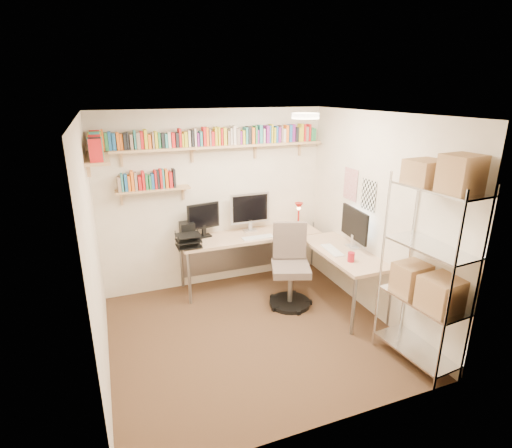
{
  "coord_description": "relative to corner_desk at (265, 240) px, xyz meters",
  "views": [
    {
      "loc": [
        -1.42,
        -3.8,
        2.72
      ],
      "look_at": [
        0.26,
        0.55,
        1.16
      ],
      "focal_mm": 28.0,
      "sensor_mm": 36.0,
      "label": 1
    }
  ],
  "objects": [
    {
      "name": "ground",
      "position": [
        -0.54,
        -0.95,
        -0.77
      ],
      "size": [
        3.2,
        3.2,
        0.0
      ],
      "primitive_type": "plane",
      "color": "#46311E",
      "rests_on": "ground"
    },
    {
      "name": "room_shell",
      "position": [
        -0.54,
        -0.95,
        0.78
      ],
      "size": [
        3.24,
        3.04,
        2.52
      ],
      "color": "beige",
      "rests_on": "ground"
    },
    {
      "name": "wall_shelves",
      "position": [
        -0.94,
        0.34,
        1.26
      ],
      "size": [
        3.12,
        1.09,
        0.8
      ],
      "color": "tan",
      "rests_on": "ground"
    },
    {
      "name": "corner_desk",
      "position": [
        0.0,
        0.0,
        0.0
      ],
      "size": [
        2.32,
        2.02,
        1.35
      ],
      "color": "beige",
      "rests_on": "ground"
    },
    {
      "name": "office_chair",
      "position": [
        0.18,
        -0.45,
        -0.31
      ],
      "size": [
        0.62,
        0.62,
        1.09
      ],
      "rotation": [
        0.0,
        0.0,
        -0.34
      ],
      "color": "black",
      "rests_on": "ground"
    },
    {
      "name": "wire_rack",
      "position": [
        0.88,
        -2.07,
        0.54
      ],
      "size": [
        0.49,
        0.89,
        2.21
      ],
      "rotation": [
        0.0,
        0.0,
        0.09
      ],
      "color": "silver",
      "rests_on": "ground"
    }
  ]
}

